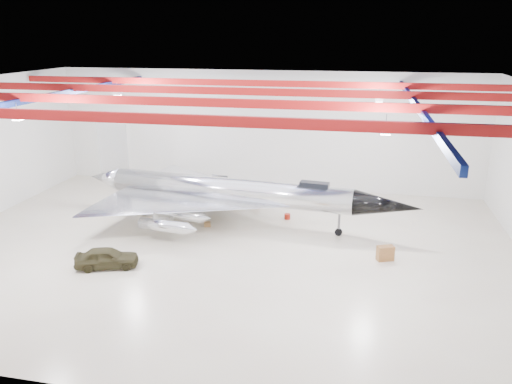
# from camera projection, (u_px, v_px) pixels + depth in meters

# --- Properties ---
(floor) EXTENTS (40.00, 40.00, 0.00)m
(floor) POSITION_uv_depth(u_px,v_px,m) (222.00, 248.00, 34.45)
(floor) COLOR beige
(floor) RESTS_ON ground
(wall_back) EXTENTS (40.00, 0.00, 40.00)m
(wall_back) POSITION_uv_depth(u_px,v_px,m) (264.00, 130.00, 46.77)
(wall_back) COLOR silver
(wall_back) RESTS_ON floor
(ceiling) EXTENTS (40.00, 40.00, 0.00)m
(ceiling) POSITION_uv_depth(u_px,v_px,m) (219.00, 86.00, 31.11)
(ceiling) COLOR #0A0F38
(ceiling) RESTS_ON wall_back
(ceiling_structure) EXTENTS (39.50, 29.50, 1.08)m
(ceiling_structure) POSITION_uv_depth(u_px,v_px,m) (219.00, 97.00, 31.32)
(ceiling_structure) COLOR maroon
(ceiling_structure) RESTS_ON ceiling
(jet_aircraft) EXTENTS (26.76, 16.82, 7.30)m
(jet_aircraft) POSITION_uv_depth(u_px,v_px,m) (228.00, 193.00, 38.44)
(jet_aircraft) COLOR silver
(jet_aircraft) RESTS_ON floor
(jeep) EXTENTS (4.19, 2.72, 1.33)m
(jeep) POSITION_uv_depth(u_px,v_px,m) (107.00, 258.00, 31.44)
(jeep) COLOR #332F19
(jeep) RESTS_ON floor
(desk) EXTENTS (1.21, 0.91, 0.99)m
(desk) POSITION_uv_depth(u_px,v_px,m) (385.00, 253.00, 32.48)
(desk) COLOR brown
(desk) RESTS_ON floor
(crate_ply) EXTENTS (0.50, 0.43, 0.32)m
(crate_ply) POSITION_uv_depth(u_px,v_px,m) (164.00, 215.00, 40.35)
(crate_ply) COLOR olive
(crate_ply) RESTS_ON floor
(toolbox_red) EXTENTS (0.60, 0.54, 0.34)m
(toolbox_red) POSITION_uv_depth(u_px,v_px,m) (247.00, 201.00, 43.71)
(toolbox_red) COLOR #A01D10
(toolbox_red) RESTS_ON floor
(parts_bin) EXTENTS (0.70, 0.59, 0.45)m
(parts_bin) POSITION_uv_depth(u_px,v_px,m) (255.00, 205.00, 42.36)
(parts_bin) COLOR olive
(parts_bin) RESTS_ON floor
(crate_small) EXTENTS (0.39, 0.33, 0.24)m
(crate_small) POSITION_uv_depth(u_px,v_px,m) (144.00, 213.00, 40.79)
(crate_small) COLOR #59595B
(crate_small) RESTS_ON floor
(tool_chest) EXTENTS (0.60, 0.60, 0.43)m
(tool_chest) POSITION_uv_depth(u_px,v_px,m) (287.00, 216.00, 39.82)
(tool_chest) COLOR #A01D10
(tool_chest) RESTS_ON floor
(oil_barrel) EXTENTS (0.59, 0.53, 0.35)m
(oil_barrel) POSITION_uv_depth(u_px,v_px,m) (207.00, 224.00, 38.31)
(oil_barrel) COLOR olive
(oil_barrel) RESTS_ON floor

